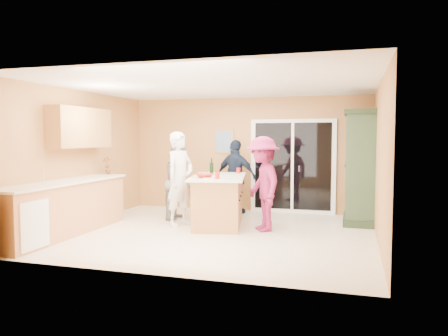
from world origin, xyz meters
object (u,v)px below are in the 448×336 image
(kitchen_island, at_px, (219,202))
(woman_navy, at_px, (236,177))
(green_hutch, at_px, (360,169))
(woman_magenta, at_px, (263,184))
(woman_white, at_px, (180,179))
(woman_grey, at_px, (179,181))

(kitchen_island, bearing_deg, woman_navy, 78.77)
(green_hutch, xyz_separation_m, woman_magenta, (-1.70, -1.25, -0.22))
(woman_magenta, bearing_deg, woman_white, -121.01)
(green_hutch, bearing_deg, woman_navy, 172.64)
(woman_magenta, bearing_deg, woman_navy, -179.56)
(woman_grey, distance_m, woman_magenta, 2.02)
(green_hutch, relative_size, woman_navy, 1.35)
(woman_grey, bearing_deg, kitchen_island, -113.95)
(green_hutch, distance_m, woman_navy, 2.66)
(kitchen_island, relative_size, woman_white, 1.10)
(kitchen_island, bearing_deg, woman_magenta, -26.71)
(woman_white, xyz_separation_m, woman_magenta, (1.62, -0.03, -0.04))
(kitchen_island, relative_size, green_hutch, 0.90)
(woman_grey, relative_size, woman_magenta, 0.92)
(woman_grey, distance_m, woman_navy, 1.34)
(woman_white, distance_m, woman_navy, 1.71)
(kitchen_island, xyz_separation_m, woman_grey, (-0.99, 0.42, 0.34))
(kitchen_island, distance_m, woman_white, 0.87)
(green_hutch, distance_m, woman_white, 3.54)
(woman_grey, height_order, woman_navy, woman_navy)
(woman_grey, xyz_separation_m, woman_navy, (0.98, 0.92, 0.04))
(kitchen_island, distance_m, green_hutch, 2.87)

